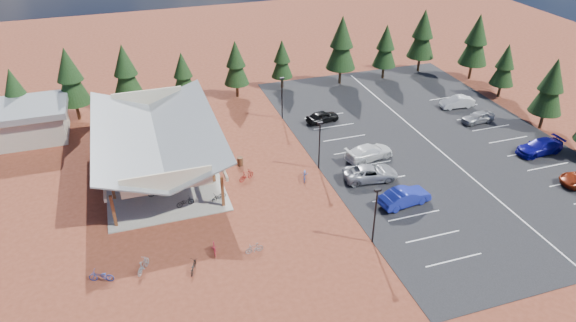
{
  "coord_description": "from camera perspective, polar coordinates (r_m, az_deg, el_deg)",
  "views": [
    {
      "loc": [
        -11.61,
        -38.58,
        26.9
      ],
      "look_at": [
        1.5,
        1.18,
        1.96
      ],
      "focal_mm": 32.0,
      "sensor_mm": 36.0,
      "label": 1
    }
  ],
  "objects": [
    {
      "name": "car_2",
      "position": [
        49.78,
        9.16,
        -1.31
      ],
      "size": [
        5.55,
        3.15,
        1.46
      ],
      "primitive_type": "imported",
      "rotation": [
        0.0,
        0.0,
        1.43
      ],
      "color": "#96979D",
      "rests_on": "asphalt_lot"
    },
    {
      "name": "trash_bin_1",
      "position": [
        52.92,
        -6.42,
        0.59
      ],
      "size": [
        0.6,
        0.6,
        0.9
      ],
      "primitive_type": "cylinder",
      "color": "#4B2E1A",
      "rests_on": "ground"
    },
    {
      "name": "bike_11",
      "position": [
        41.13,
        -8.19,
        -9.6
      ],
      "size": [
        0.57,
        1.56,
        0.92
      ],
      "primitive_type": "imported",
      "rotation": [
        0.0,
        0.0,
        -0.09
      ],
      "color": "maroon",
      "rests_on": "ground"
    },
    {
      "name": "ground",
      "position": [
        48.44,
        -1.25,
        -2.95
      ],
      "size": [
        140.0,
        140.0,
        0.0
      ],
      "primitive_type": "plane",
      "color": "#5E2818",
      "rests_on": "ground"
    },
    {
      "name": "bike_0",
      "position": [
        48.33,
        -14.38,
        -3.4
      ],
      "size": [
        1.62,
        0.71,
        0.83
      ],
      "primitive_type": "imported",
      "rotation": [
        0.0,
        0.0,
        1.47
      ],
      "color": "black",
      "rests_on": "concrete_pad"
    },
    {
      "name": "pine_8",
      "position": [
        76.31,
        14.75,
        13.5
      ],
      "size": [
        3.85,
        3.85,
        8.96
      ],
      "color": "#382314",
      "rests_on": "ground"
    },
    {
      "name": "car_8",
      "position": [
        63.93,
        20.35,
        4.59
      ],
      "size": [
        3.99,
        1.72,
        1.34
      ],
      "primitive_type": "imported",
      "rotation": [
        0.0,
        0.0,
        -1.54
      ],
      "color": "gray",
      "rests_on": "asphalt_lot"
    },
    {
      "name": "lamp_post_1",
      "position": [
        49.94,
        3.52,
        2.11
      ],
      "size": [
        0.5,
        0.25,
        5.14
      ],
      "color": "black",
      "rests_on": "ground"
    },
    {
      "name": "pine_0",
      "position": [
        65.56,
        -28.08,
        6.85
      ],
      "size": [
        2.97,
        2.97,
        6.92
      ],
      "color": "#382314",
      "rests_on": "ground"
    },
    {
      "name": "bike_9",
      "position": [
        40.63,
        -15.8,
        -11.11
      ],
      "size": [
        1.37,
        1.79,
        1.07
      ],
      "primitive_type": "imported",
      "rotation": [
        0.0,
        0.0,
        2.59
      ],
      "color": "gray",
      "rests_on": "ground"
    },
    {
      "name": "pine_1",
      "position": [
        63.97,
        -23.08,
        8.64
      ],
      "size": [
        3.78,
        3.78,
        8.8
      ],
      "color": "#382314",
      "rests_on": "ground"
    },
    {
      "name": "bike_7",
      "position": [
        57.04,
        -11.69,
        2.69
      ],
      "size": [
        1.8,
        0.52,
        1.08
      ],
      "primitive_type": "imported",
      "rotation": [
        0.0,
        0.0,
        1.58
      ],
      "color": "maroon",
      "rests_on": "concrete_pad"
    },
    {
      "name": "bike_10",
      "position": [
        40.75,
        -20.05,
        -11.92
      ],
      "size": [
        1.98,
        1.25,
        0.98
      ],
      "primitive_type": "imported",
      "rotation": [
        0.0,
        0.0,
        4.37
      ],
      "color": "#213A97",
      "rests_on": "ground"
    },
    {
      "name": "bike_4",
      "position": [
        46.48,
        -11.35,
        -4.48
      ],
      "size": [
        1.7,
        0.88,
        0.85
      ],
      "primitive_type": "imported",
      "rotation": [
        0.0,
        0.0,
        1.77
      ],
      "color": "black",
      "rests_on": "concrete_pad"
    },
    {
      "name": "bike_14",
      "position": [
        49.42,
        1.88,
        -1.53
      ],
      "size": [
        1.28,
        1.96,
        0.97
      ],
      "primitive_type": "imported",
      "rotation": [
        0.0,
        0.0,
        -0.37
      ],
      "color": "navy",
      "rests_on": "ground"
    },
    {
      "name": "bike_pavilion",
      "position": [
        51.11,
        -14.46,
        2.9
      ],
      "size": [
        11.65,
        19.4,
        4.97
      ],
      "color": "#5B291A",
      "rests_on": "concrete_pad"
    },
    {
      "name": "car_9",
      "position": [
        67.12,
        18.26,
        6.24
      ],
      "size": [
        4.32,
        1.79,
        1.39
      ],
      "primitive_type": "imported",
      "rotation": [
        0.0,
        0.0,
        -1.65
      ],
      "color": "silver",
      "rests_on": "asphalt_lot"
    },
    {
      "name": "lamp_post_0",
      "position": [
        40.8,
        9.68,
        -5.62
      ],
      "size": [
        0.5,
        0.25,
        5.14
      ],
      "color": "black",
      "rests_on": "ground"
    },
    {
      "name": "pine_11",
      "position": [
        63.91,
        27.2,
        7.38
      ],
      "size": [
        3.58,
        3.58,
        8.35
      ],
      "color": "#382314",
      "rests_on": "ground"
    },
    {
      "name": "pine_5",
      "position": [
        68.42,
        -0.67,
        11.26
      ],
      "size": [
        2.84,
        2.84,
        6.62
      ],
      "color": "#382314",
      "rests_on": "ground"
    },
    {
      "name": "lamp_post_2",
      "position": [
        60.1,
        -0.67,
        7.33
      ],
      "size": [
        0.5,
        0.25,
        5.14
      ],
      "color": "black",
      "rests_on": "ground"
    },
    {
      "name": "bike_5",
      "position": [
        49.7,
        -11.06,
        -1.85
      ],
      "size": [
        1.6,
        0.62,
        0.94
      ],
      "primitive_type": "imported",
      "rotation": [
        0.0,
        0.0,
        1.45
      ],
      "color": "gray",
      "rests_on": "concrete_pad"
    },
    {
      "name": "pine_4",
      "position": [
        65.85,
        -5.82,
        10.77
      ],
      "size": [
        3.19,
        3.19,
        7.43
      ],
      "color": "#382314",
      "rests_on": "ground"
    },
    {
      "name": "trash_bin_0",
      "position": [
        51.84,
        -5.34,
        -0.04
      ],
      "size": [
        0.6,
        0.6,
        0.9
      ],
      "primitive_type": "cylinder",
      "color": "#4B2E1A",
      "rests_on": "ground"
    },
    {
      "name": "bike_16",
      "position": [
        46.9,
        -7.66,
        -3.93
      ],
      "size": [
        1.6,
        1.07,
        0.79
      ],
      "primitive_type": "imported",
      "rotation": [
        0.0,
        0.0,
        5.11
      ],
      "color": "black",
      "rests_on": "ground"
    },
    {
      "name": "bike_12",
      "position": [
        39.87,
        -10.5,
        -11.47
      ],
      "size": [
        1.08,
        1.7,
        0.84
      ],
      "primitive_type": "imported",
      "rotation": [
        0.0,
        0.0,
        2.78
      ],
      "color": "black",
      "rests_on": "ground"
    },
    {
      "name": "concrete_pad",
      "position": [
        52.92,
        -13.94,
        -0.71
      ],
      "size": [
        10.6,
        18.6,
        0.1
      ],
      "primitive_type": "cube",
      "color": "gray",
      "rests_on": "ground"
    },
    {
      "name": "bike_2",
      "position": [
        54.15,
        -16.1,
        0.38
      ],
      "size": [
        1.94,
        1.03,
        0.97
      ],
      "primitive_type": "imported",
      "rotation": [
        0.0,
        0.0,
        1.35
      ],
      "color": "navy",
      "rests_on": "concrete_pad"
    },
    {
      "name": "car_4",
      "position": [
        60.25,
        3.86,
        4.95
      ],
      "size": [
        4.16,
        2.26,
        1.34
      ],
      "primitive_type": "imported",
      "rotation": [
        0.0,
        0.0,
        1.75
      ],
      "color": "black",
      "rests_on": "asphalt_lot"
    },
    {
      "name": "car_7",
      "position": [
        59.65,
        26.19,
        1.43
      ],
      "size": [
        5.24,
        2.37,
        1.49
      ],
      "primitive_type": "imported",
      "rotation": [
        0.0,
        0.0,
        -1.52
      ],
      "color": "#0C0A7E",
      "rests_on": "asphalt_lot"
    },
    {
      "name": "pine_12",
      "position": [
        71.09,
        22.97,
        9.8
      ],
      "size": [
        3.02,
        3.02,
        7.03
      ],
      "color": "#382314",
      "rests_on": "ground"
    },
    {
      "name": "bike_15",
      "position": [
        49.37,
        -4.65,
        -1.6
      ],
      "size": [
        1.8,
        1.28,
        1.07
      ],
      "primitive_type": "imported",
      "rotation": [
        0.0,
        0.0,
        2.06
      ],
      "color": "maroon",
      "rests_on": "ground"
    },
    {
      "name": "bike_1",
      "position": [
        50.59,
        -15.75,
        -1.82
      ],
      "size": [
        1.68,
        0.49,
        1.01
      ],
      "primitive_type": "imported",
      "rotation": [
        0.0,
        0.0,
        1.56
      ],
      "color": "gray",
      "rests_on": "concrete_pad"
    },
    {
      "name": "bike_13",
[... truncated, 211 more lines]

